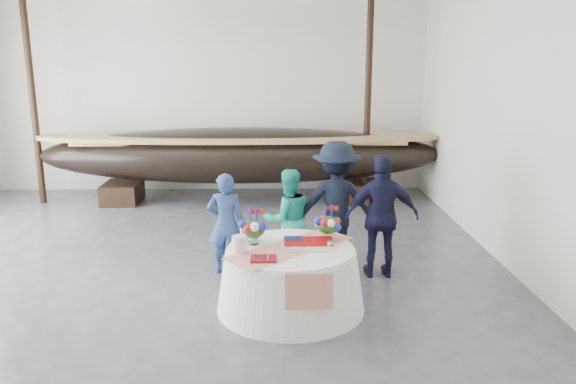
{
  "coord_description": "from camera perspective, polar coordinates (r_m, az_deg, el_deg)",
  "views": [
    {
      "loc": [
        1.53,
        -7.12,
        3.1
      ],
      "look_at": [
        1.72,
        0.83,
        1.17
      ],
      "focal_mm": 35.0,
      "sensor_mm": 36.0,
      "label": 1
    }
  ],
  "objects": [
    {
      "name": "floor",
      "position": [
        7.92,
        -12.59,
        -9.74
      ],
      "size": [
        10.0,
        12.0,
        0.01
      ],
      "primitive_type": "cube",
      "color": "#3D3D42",
      "rests_on": "ground"
    },
    {
      "name": "wall_back",
      "position": [
        13.24,
        -8.12,
        9.85
      ],
      "size": [
        10.0,
        0.02,
        4.5
      ],
      "primitive_type": "cube",
      "color": "silver",
      "rests_on": "ground"
    },
    {
      "name": "wall_right",
      "position": [
        7.97,
        24.61,
        6.3
      ],
      "size": [
        0.02,
        12.0,
        4.5
      ],
      "primitive_type": "cube",
      "color": "silver",
      "rests_on": "ground"
    },
    {
      "name": "longboat_display",
      "position": [
        12.1,
        -4.78,
        3.78
      ],
      "size": [
        8.63,
        1.73,
        1.62
      ],
      "color": "black",
      "rests_on": "ground"
    },
    {
      "name": "banquet_table",
      "position": [
        7.09,
        0.27,
        -8.74
      ],
      "size": [
        1.86,
        1.86,
        0.8
      ],
      "color": "white",
      "rests_on": "ground"
    },
    {
      "name": "tabletop_items",
      "position": [
        7.05,
        -0.04,
        -4.15
      ],
      "size": [
        1.64,
        1.56,
        0.4
      ],
      "color": "red",
      "rests_on": "banquet_table"
    },
    {
      "name": "guest_woman_blue",
      "position": [
        8.16,
        -6.32,
        -3.2
      ],
      "size": [
        0.56,
        0.38,
        1.49
      ],
      "primitive_type": "imported",
      "rotation": [
        0.0,
        0.0,
        3.1
      ],
      "color": "navy",
      "rests_on": "ground"
    },
    {
      "name": "guest_woman_teal",
      "position": [
        8.28,
        0.01,
        -2.79
      ],
      "size": [
        0.85,
        0.73,
        1.51
      ],
      "primitive_type": "imported",
      "rotation": [
        0.0,
        0.0,
        3.39
      ],
      "color": "#21AE96",
      "rests_on": "ground"
    },
    {
      "name": "guest_man_left",
      "position": [
        8.38,
        4.91,
        -1.26
      ],
      "size": [
        1.27,
        0.77,
        1.9
      ],
      "primitive_type": "imported",
      "rotation": [
        0.0,
        0.0,
        3.08
      ],
      "color": "black",
      "rests_on": "ground"
    },
    {
      "name": "guest_man_right",
      "position": [
        8.05,
        9.52,
        -2.49
      ],
      "size": [
        1.04,
        0.44,
        1.78
      ],
      "primitive_type": "imported",
      "rotation": [
        0.0,
        0.0,
        3.14
      ],
      "color": "black",
      "rests_on": "ground"
    }
  ]
}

